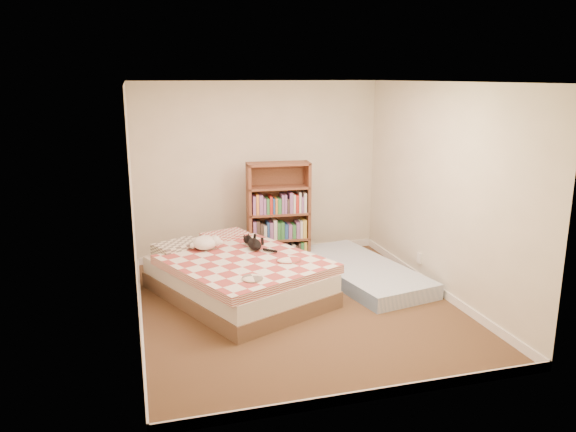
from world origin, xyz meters
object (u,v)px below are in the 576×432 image
object	(u,v)px
floor_mattress	(360,271)
bookshelf	(278,226)
bed	(237,275)
white_dog	(205,243)
black_cat	(254,243)

from	to	relation	value
floor_mattress	bookshelf	bearing A→B (deg)	122.73
bed	white_dog	size ratio (longest dim) A/B	5.62
bookshelf	floor_mattress	xyz separation A→B (m)	(0.86, -0.90, -0.44)
bed	bookshelf	world-z (taller)	bookshelf
bed	black_cat	world-z (taller)	black_cat
bed	white_dog	distance (m)	0.58
bed	black_cat	bearing A→B (deg)	18.56
bed	black_cat	xyz separation A→B (m)	(0.27, 0.25, 0.31)
bed	floor_mattress	distance (m)	1.66
bed	floor_mattress	world-z (taller)	bed
bed	floor_mattress	xyz separation A→B (m)	(1.64, 0.14, -0.16)
black_cat	bed	bearing A→B (deg)	-151.33
floor_mattress	bed	bearing A→B (deg)	173.87
floor_mattress	black_cat	world-z (taller)	black_cat
bed	black_cat	distance (m)	0.47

